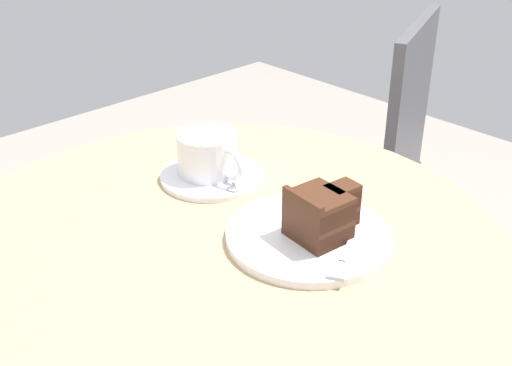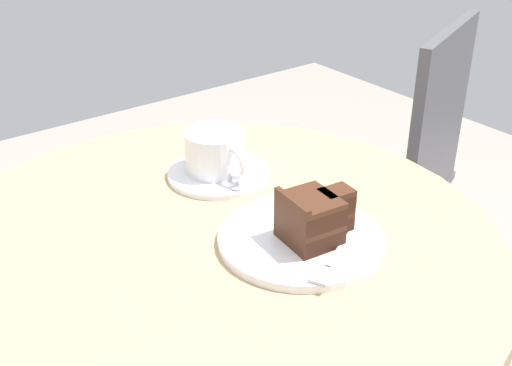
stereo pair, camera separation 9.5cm
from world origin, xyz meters
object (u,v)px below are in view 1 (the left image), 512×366
at_px(coffee_cup, 208,153).
at_px(cafe_chair, 366,161).
at_px(saucer, 212,176).
at_px(teaspoon, 235,180).
at_px(cake_slice, 322,214).
at_px(napkin, 308,240).
at_px(cake_plate, 308,236).
at_px(fork, 346,254).

bearing_deg(coffee_cup, cafe_chair, 100.70).
relative_size(saucer, cafe_chair, 0.19).
distance_m(teaspoon, cake_slice, 0.21).
bearing_deg(saucer, cake_slice, -3.47).
bearing_deg(cake_slice, cafe_chair, 121.33).
relative_size(teaspoon, cake_slice, 0.81).
bearing_deg(cake_slice, saucer, 176.53).
bearing_deg(teaspoon, napkin, 39.12).
height_order(cake_plate, fork, fork).
distance_m(coffee_cup, fork, 0.31).
height_order(coffee_cup, cake_plate, coffee_cup).
bearing_deg(teaspoon, coffee_cup, -119.01).
xyz_separation_m(cake_plate, cafe_chair, (-0.35, 0.60, -0.22)).
distance_m(napkin, cafe_chair, 0.73).
bearing_deg(cake_slice, fork, -13.56).
distance_m(coffee_cup, cafe_chair, 0.65).
distance_m(coffee_cup, teaspoon, 0.06).
distance_m(cake_plate, fork, 0.07).
bearing_deg(fork, napkin, -119.79).
relative_size(saucer, fork, 1.18).
xyz_separation_m(fork, cafe_chair, (-0.42, 0.61, -0.23)).
distance_m(coffee_cup, cake_plate, 0.24).
bearing_deg(fork, cake_plate, -121.23).
distance_m(coffee_cup, cake_slice, 0.25).
height_order(teaspoon, cake_slice, cake_slice).
bearing_deg(napkin, fork, -3.56).
distance_m(fork, cafe_chair, 0.77).
relative_size(saucer, coffee_cup, 1.28).
relative_size(cake_plate, cafe_chair, 0.26).
relative_size(cake_plate, napkin, 1.19).
bearing_deg(fork, coffee_cup, -121.15).
bearing_deg(napkin, cake_slice, 30.86).
bearing_deg(napkin, cake_plate, 133.61).
relative_size(cake_plate, fork, 1.59).
bearing_deg(fork, teaspoon, -124.56).
height_order(saucer, cafe_chair, cafe_chair).
relative_size(napkin, cafe_chair, 0.22).
height_order(cake_slice, cafe_chair, cafe_chair).
bearing_deg(saucer, fork, -5.32).
xyz_separation_m(teaspoon, cake_plate, (0.18, -0.03, -0.01)).
bearing_deg(cake_plate, coffee_cup, 175.09).
bearing_deg(cake_slice, coffee_cup, 176.96).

